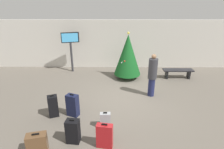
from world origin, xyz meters
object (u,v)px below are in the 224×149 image
traveller_0 (152,74)px  suitcase_0 (73,105)px  suitcase_5 (73,131)px  flight_info_kiosk (71,44)px  suitcase_3 (53,106)px  suitcase_2 (105,136)px  suitcase_4 (37,143)px  suitcase_1 (105,120)px  holiday_tree (128,55)px  waiting_bench (178,72)px

traveller_0 → suitcase_0: size_ratio=2.19×
suitcase_5 → flight_info_kiosk: bearing=102.0°
suitcase_3 → traveller_0: bearing=22.9°
traveller_0 → suitcase_0: 3.44m
traveller_0 → suitcase_0: traveller_0 is taller
traveller_0 → suitcase_2: size_ratio=2.44×
suitcase_0 → suitcase_3: size_ratio=1.03×
suitcase_4 → suitcase_5: suitcase_5 is taller
suitcase_1 → suitcase_5: bearing=-142.9°
holiday_tree → suitcase_3: holiday_tree is taller
waiting_bench → suitcase_3: bearing=-147.1°
suitcase_2 → flight_info_kiosk: bearing=109.6°
suitcase_0 → suitcase_2: size_ratio=1.12×
flight_info_kiosk → suitcase_3: bearing=-86.3°
waiting_bench → suitcase_2: bearing=-125.8°
suitcase_2 → suitcase_3: (-1.86, 1.48, 0.03)m
waiting_bench → suitcase_1: size_ratio=2.81×
flight_info_kiosk → suitcase_4: (0.38, -6.24, -1.31)m
flight_info_kiosk → waiting_bench: flight_info_kiosk is taller
flight_info_kiosk → suitcase_1: (2.13, -5.17, -1.33)m
suitcase_1 → suitcase_4: 2.05m
flight_info_kiosk → suitcase_0: 4.76m
flight_info_kiosk → suitcase_2: (2.15, -6.02, -1.23)m
traveller_0 → suitcase_3: (-3.70, -1.56, -0.58)m
suitcase_1 → suitcase_3: size_ratio=0.68×
suitcase_2 → suitcase_4: suitcase_2 is taller
suitcase_2 → suitcase_1: bearing=91.4°
waiting_bench → traveller_0: 2.73m
suitcase_1 → suitcase_4: suitcase_4 is taller
flight_info_kiosk → traveller_0: size_ratio=1.22×
holiday_tree → suitcase_0: bearing=-121.3°
waiting_bench → suitcase_1: bearing=-131.1°
suitcase_1 → suitcase_2: 0.86m
suitcase_2 → waiting_bench: bearing=54.2°
suitcase_2 → traveller_0: bearing=58.8°
flight_info_kiosk → suitcase_5: flight_info_kiosk is taller
flight_info_kiosk → suitcase_3: (0.29, -4.55, -1.20)m
flight_info_kiosk → suitcase_5: 6.09m
flight_info_kiosk → suitcase_0: (0.96, -4.51, -1.19)m
waiting_bench → suitcase_2: 6.19m
suitcase_5 → suitcase_2: bearing=-11.7°
suitcase_1 → suitcase_3: suitcase_3 is taller
suitcase_0 → suitcase_2: 1.92m
suitcase_3 → suitcase_5: (0.95, -1.29, -0.03)m
holiday_tree → suitcase_1: (-0.98, -4.18, -1.00)m
waiting_bench → suitcase_4: size_ratio=2.60×
suitcase_1 → suitcase_3: (-1.84, 0.62, 0.13)m
waiting_bench → suitcase_2: size_ratio=2.07×
waiting_bench → suitcase_5: 6.62m
suitcase_0 → suitcase_2: bearing=-51.9°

